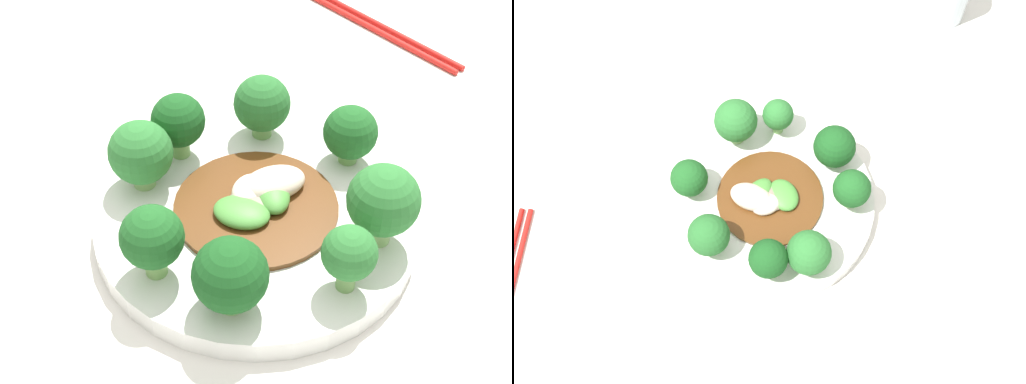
{
  "view_description": "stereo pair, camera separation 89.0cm",
  "coord_description": "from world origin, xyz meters",
  "views": [
    {
      "loc": [
        0.43,
        0.12,
        1.18
      ],
      "look_at": [
        0.01,
        0.03,
        0.77
      ],
      "focal_mm": 50.0,
      "sensor_mm": 36.0,
      "label": 1
    },
    {
      "loc": [
        -0.22,
        -0.32,
        1.59
      ],
      "look_at": [
        0.01,
        0.03,
        0.77
      ],
      "focal_mm": 50.0,
      "sensor_mm": 36.0,
      "label": 2
    }
  ],
  "objects": [
    {
      "name": "broccoli_east",
      "position": [
        0.12,
        0.03,
        0.79
      ],
      "size": [
        0.06,
        0.06,
        0.06
      ],
      "color": "#89B76B",
      "rests_on": "plate"
    },
    {
      "name": "chopsticks",
      "position": [
        -0.34,
        0.11,
        0.73
      ],
      "size": [
        0.16,
        0.2,
        0.01
      ],
      "color": "red",
      "rests_on": "table"
    },
    {
      "name": "broccoli_northwest",
      "position": [
        -0.07,
        0.1,
        0.78
      ],
      "size": [
        0.05,
        0.05,
        0.06
      ],
      "color": "#70A356",
      "rests_on": "plate"
    },
    {
      "name": "broccoli_west",
      "position": [
        -0.09,
        0.02,
        0.79
      ],
      "size": [
        0.05,
        0.05,
        0.06
      ],
      "color": "#70A356",
      "rests_on": "plate"
    },
    {
      "name": "broccoli_southwest",
      "position": [
        -0.05,
        -0.05,
        0.79
      ],
      "size": [
        0.05,
        0.05,
        0.06
      ],
      "color": "#7AAD5B",
      "rests_on": "plate"
    },
    {
      "name": "plate",
      "position": [
        0.01,
        0.03,
        0.74
      ],
      "size": [
        0.28,
        0.28,
        0.02
      ],
      "color": "white",
      "rests_on": "table"
    },
    {
      "name": "broccoli_north",
      "position": [
        0.03,
        0.14,
        0.79
      ],
      "size": [
        0.06,
        0.06,
        0.07
      ],
      "color": "#89B76B",
      "rests_on": "plate"
    },
    {
      "name": "broccoli_northeast",
      "position": [
        0.08,
        0.12,
        0.79
      ],
      "size": [
        0.04,
        0.04,
        0.06
      ],
      "color": "#70A356",
      "rests_on": "plate"
    },
    {
      "name": "broccoli_southeast",
      "position": [
        0.1,
        -0.03,
        0.79
      ],
      "size": [
        0.05,
        0.05,
        0.06
      ],
      "color": "#7AAD5B",
      "rests_on": "plate"
    },
    {
      "name": "broccoli_south",
      "position": [
        -0.0,
        -0.07,
        0.79
      ],
      "size": [
        0.06,
        0.06,
        0.06
      ],
      "color": "#89B76B",
      "rests_on": "plate"
    },
    {
      "name": "stirfry_center",
      "position": [
        0.01,
        0.03,
        0.76
      ],
      "size": [
        0.14,
        0.14,
        0.02
      ],
      "color": "#5B3314",
      "rests_on": "plate"
    }
  ]
}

